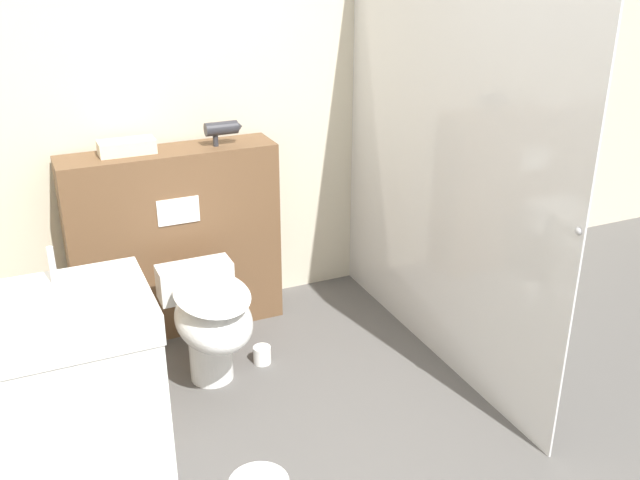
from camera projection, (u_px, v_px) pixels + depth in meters
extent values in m
cube|color=beige|center=(252.00, 93.00, 3.98)|extent=(8.00, 0.06, 2.50)
cube|color=brown|center=(175.00, 241.00, 3.90)|extent=(1.13, 0.28, 1.04)
cube|color=white|center=(178.00, 211.00, 3.69)|extent=(0.22, 0.01, 0.14)
cube|color=silver|center=(443.00, 154.00, 3.44)|extent=(0.01, 1.94, 2.17)
sphere|color=#B2B2B7|center=(580.00, 231.00, 2.67)|extent=(0.04, 0.04, 0.04)
cylinder|color=white|center=(210.00, 346.00, 3.54)|extent=(0.21, 0.21, 0.36)
ellipsoid|color=white|center=(213.00, 319.00, 3.38)|extent=(0.36, 0.53, 0.25)
ellipsoid|color=white|center=(212.00, 294.00, 3.33)|extent=(0.35, 0.52, 0.02)
cube|color=white|center=(195.00, 280.00, 3.62)|extent=(0.38, 0.15, 0.18)
cube|color=white|center=(80.00, 426.00, 2.61)|extent=(0.59, 0.49, 0.82)
cube|color=white|center=(61.00, 314.00, 2.42)|extent=(0.60, 0.50, 0.11)
cylinder|color=silver|center=(52.00, 265.00, 2.48)|extent=(0.02, 0.02, 0.14)
cylinder|color=#2D2D33|center=(221.00, 128.00, 3.74)|extent=(0.17, 0.07, 0.07)
cone|color=#2D2D33|center=(240.00, 126.00, 3.78)|extent=(0.03, 0.06, 0.06)
cylinder|color=#2D2D33|center=(215.00, 138.00, 3.74)|extent=(0.03, 0.03, 0.09)
cube|color=beige|center=(127.00, 147.00, 3.62)|extent=(0.28, 0.13, 0.07)
cylinder|color=white|center=(262.00, 355.00, 3.72)|extent=(0.09, 0.09, 0.09)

